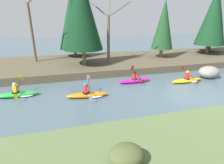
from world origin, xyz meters
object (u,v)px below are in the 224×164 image
kayaker_lead (188,80)px  kayaker_far_back (19,94)px  kayaker_middle (135,80)px  boulder_midstream (209,72)px  kayaker_trailing (89,94)px

kayaker_lead → kayaker_far_back: size_ratio=1.00×
kayaker_lead → kayaker_middle: bearing=164.2°
kayaker_middle → kayaker_far_back: same height
kayaker_lead → kayaker_middle: same height
kayaker_middle → kayaker_far_back: (-8.43, -0.54, -0.02)m
boulder_midstream → kayaker_trailing: bearing=-173.0°
kayaker_lead → kayaker_far_back: bearing=176.1°
kayaker_lead → kayaker_far_back: same height
kayaker_trailing → boulder_midstream: size_ratio=1.51×
kayaker_far_back → boulder_midstream: bearing=0.4°
kayaker_middle → kayaker_far_back: bearing=-178.6°
kayaker_lead → boulder_midstream: size_ratio=1.50×
kayaker_lead → kayaker_trailing: bearing=-176.2°
kayaker_far_back → kayaker_trailing: bearing=-15.8°
kayaker_trailing → kayaker_far_back: same height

